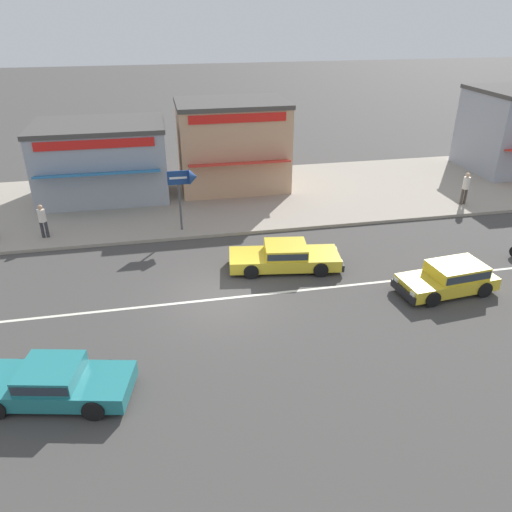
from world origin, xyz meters
TOP-DOWN VIEW (x-y plane):
  - ground_plane at (0.00, 0.00)m, footprint 160.00×160.00m
  - lane_centre_stripe at (0.00, 0.00)m, footprint 50.40×0.14m
  - kerb_strip at (0.00, 10.45)m, footprint 68.00×10.00m
  - sedan_teal_0 at (-5.19, -4.21)m, footprint 4.54×2.51m
  - sedan_yellow_1 at (2.93, 1.89)m, footprint 4.76×2.27m
  - hatchback_yellow_2 at (8.55, -1.11)m, footprint 3.84×1.98m
  - arrow_signboard at (-0.50, 6.30)m, footprint 1.35×0.71m
  - pedestrian_by_shop at (13.99, 6.76)m, footprint 0.34×0.34m
  - pedestrian_far_end at (-7.20, 6.68)m, footprint 0.34×0.34m
  - shopfront_corner_warung at (2.40, 12.12)m, footprint 6.12×4.98m
  - shopfront_mid_block at (-4.80, 12.03)m, footprint 6.91×5.58m

SIDE VIEW (x-z plane):
  - ground_plane at x=0.00m, z-range 0.00..0.00m
  - lane_centre_stripe at x=0.00m, z-range 0.00..0.01m
  - kerb_strip at x=0.00m, z-range 0.00..0.15m
  - sedan_teal_0 at x=-5.19m, z-range 0.00..1.07m
  - sedan_yellow_1 at x=2.93m, z-range 0.00..1.07m
  - hatchback_yellow_2 at x=8.55m, z-range 0.04..1.14m
  - pedestrian_far_end at x=-7.20m, z-range 0.28..1.86m
  - pedestrian_by_shop at x=13.99m, z-range 0.30..2.02m
  - shopfront_mid_block at x=-4.80m, z-range 0.16..4.14m
  - arrow_signboard at x=-0.50m, z-range 1.12..4.05m
  - shopfront_corner_warung at x=2.40m, z-range 0.16..5.03m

